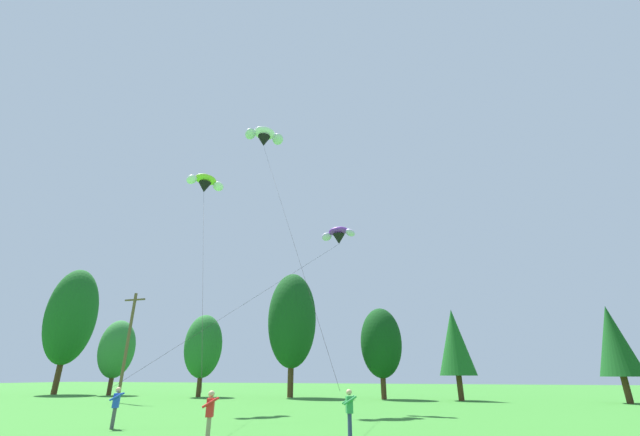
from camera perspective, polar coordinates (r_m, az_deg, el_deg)
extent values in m
cylinder|color=#472D19|center=(61.73, -33.72, -18.61)|extent=(0.68, 0.68, 3.89)
ellipsoid|color=#19561E|center=(62.15, -32.27, -11.83)|extent=(5.99, 5.99, 12.18)
cylinder|color=#472D19|center=(55.91, -28.06, -20.58)|extent=(0.52, 0.52, 2.13)
ellipsoid|color=#2D7033|center=(55.98, -27.30, -16.44)|extent=(4.10, 4.10, 6.68)
cylinder|color=#472D19|center=(48.41, -17.08, -22.21)|extent=(0.52, 0.52, 2.17)
ellipsoid|color=#236628|center=(48.50, -16.51, -17.29)|extent=(4.14, 4.14, 6.80)
cylinder|color=#472D19|center=(45.65, -4.29, -22.38)|extent=(0.63, 0.63, 3.32)
ellipsoid|color=#144719|center=(46.02, -4.06, -14.42)|extent=(5.37, 5.37, 10.38)
cylinder|color=#472D19|center=(42.70, 9.17, -22.99)|extent=(0.52, 0.52, 2.19)
ellipsoid|color=#0F3D14|center=(42.80, 8.82, -17.35)|extent=(4.16, 4.16, 6.86)
cylinder|color=#472D19|center=(41.94, 19.61, -22.15)|extent=(0.52, 0.52, 2.15)
cone|color=#19561E|center=(42.04, 18.88, -16.54)|extent=(3.42, 3.42, 6.13)
cylinder|color=#472D19|center=(44.23, 37.96, -19.01)|extent=(0.51, 0.51, 2.08)
cone|color=#144719|center=(44.31, 36.75, -13.96)|extent=(3.36, 3.36, 5.93)
cylinder|color=brown|center=(40.64, -26.11, -16.22)|extent=(0.26, 0.26, 9.29)
cube|color=brown|center=(41.08, -25.18, -10.65)|extent=(2.20, 0.14, 0.14)
cylinder|color=#4C4C51|center=(21.50, -27.76, -24.28)|extent=(0.18, 0.18, 0.84)
cylinder|color=#4C4C51|center=(21.69, -27.66, -24.25)|extent=(0.18, 0.18, 0.84)
cube|color=blue|center=(21.55, -27.36, -22.38)|extent=(0.41, 0.45, 0.60)
sphere|color=tan|center=(21.53, -27.14, -21.23)|extent=(0.22, 0.22, 0.22)
cylinder|color=blue|center=(21.30, -27.39, -21.97)|extent=(0.49, 0.36, 0.35)
cylinder|color=blue|center=(21.78, -27.17, -21.96)|extent=(0.49, 0.36, 0.35)
cylinder|color=gray|center=(15.87, -15.93, -27.48)|extent=(0.17, 0.17, 0.84)
cylinder|color=gray|center=(16.06, -15.82, -27.41)|extent=(0.17, 0.17, 0.84)
cube|color=red|center=(15.90, -15.58, -24.88)|extent=(0.38, 0.45, 0.60)
sphere|color=tan|center=(15.88, -15.41, -23.30)|extent=(0.22, 0.22, 0.22)
cylinder|color=red|center=(15.65, -15.64, -24.34)|extent=(0.51, 0.30, 0.35)
cylinder|color=red|center=(16.13, -15.40, -24.27)|extent=(0.51, 0.30, 0.35)
cylinder|color=navy|center=(16.84, 4.39, -27.77)|extent=(0.17, 0.17, 0.84)
cylinder|color=navy|center=(17.04, 4.27, -27.71)|extent=(0.17, 0.17, 0.84)
cube|color=#2D8E47|center=(16.88, 4.26, -25.31)|extent=(0.37, 0.44, 0.60)
sphere|color=tan|center=(16.86, 4.21, -23.82)|extent=(0.22, 0.22, 0.22)
cylinder|color=#2D8E47|center=(16.63, 4.37, -24.81)|extent=(0.52, 0.28, 0.35)
cylinder|color=#2D8E47|center=(17.11, 4.11, -24.73)|extent=(0.52, 0.28, 0.35)
ellipsoid|color=purple|center=(31.48, 2.65, -1.92)|extent=(1.83, 1.30, 0.81)
ellipsoid|color=silver|center=(30.96, 4.40, -2.12)|extent=(0.93, 0.98, 0.96)
ellipsoid|color=silver|center=(31.83, 0.97, -2.73)|extent=(1.09, 0.99, 0.96)
cone|color=black|center=(31.34, 2.74, -3.08)|extent=(1.10, 1.10, 0.81)
cylinder|color=black|center=(25.25, -9.29, -11.17)|extent=(7.36, 13.14, 10.21)
ellipsoid|color=#93D633|center=(36.77, -16.20, 5.37)|extent=(2.15, 2.28, 1.05)
ellipsoid|color=white|center=(36.95, -14.49, 4.45)|extent=(1.38, 1.32, 1.20)
ellipsoid|color=white|center=(36.32, -18.05, 5.34)|extent=(1.36, 1.35, 1.20)
cone|color=black|center=(36.54, -16.38, 4.26)|extent=(1.53, 1.53, 0.93)
cylinder|color=black|center=(25.54, -16.54, -4.43)|extent=(10.68, 13.54, 15.60)
ellipsoid|color=white|center=(39.53, -8.03, 12.05)|extent=(2.62, 2.50, 1.25)
ellipsoid|color=silver|center=(39.55, -6.11, 11.26)|extent=(1.59, 1.58, 1.40)
ellipsoid|color=silver|center=(39.13, -10.03, 11.90)|extent=(1.51, 1.64, 1.40)
cone|color=black|center=(39.19, -8.14, 10.93)|extent=(1.70, 1.70, 1.04)
cylinder|color=black|center=(26.74, -5.00, 0.20)|extent=(10.76, 13.22, 21.09)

